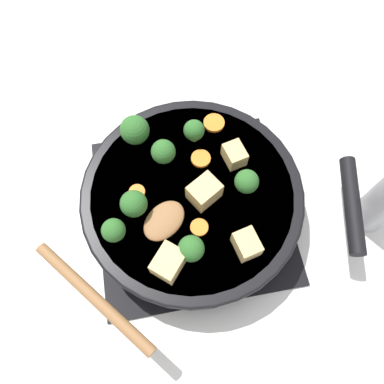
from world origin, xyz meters
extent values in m
plane|color=silver|center=(0.00, 0.00, 0.00)|extent=(2.40, 2.40, 0.00)
cube|color=black|center=(0.00, 0.00, 0.00)|extent=(0.31, 0.31, 0.01)
torus|color=black|center=(0.00, 0.00, 0.02)|extent=(0.24, 0.24, 0.01)
cube|color=black|center=(0.00, 0.00, 0.02)|extent=(0.01, 0.23, 0.01)
cube|color=black|center=(0.00, 0.00, 0.02)|extent=(0.23, 0.01, 0.01)
cylinder|color=black|center=(0.00, 0.00, 0.05)|extent=(0.33, 0.33, 0.05)
cylinder|color=brown|center=(0.00, 0.00, 0.05)|extent=(0.30, 0.30, 0.04)
torus|color=black|center=(0.00, 0.00, 0.07)|extent=(0.34, 0.34, 0.01)
cylinder|color=black|center=(-0.23, 0.06, 0.06)|extent=(0.06, 0.15, 0.02)
ellipsoid|color=olive|center=(0.05, 0.04, 0.08)|extent=(0.08, 0.08, 0.01)
cylinder|color=olive|center=(0.15, 0.13, 0.08)|extent=(0.15, 0.17, 0.02)
cube|color=#DBB770|center=(-0.07, -0.04, 0.09)|extent=(0.04, 0.04, 0.03)
cube|color=#DBB770|center=(-0.02, 0.01, 0.09)|extent=(0.05, 0.05, 0.03)
cube|color=#DBB770|center=(0.05, 0.10, 0.09)|extent=(0.05, 0.06, 0.03)
cube|color=#DBB770|center=(-0.06, 0.10, 0.09)|extent=(0.04, 0.04, 0.03)
cylinder|color=#709956|center=(0.03, -0.06, 0.08)|extent=(0.01, 0.01, 0.01)
sphere|color=#2D6628|center=(0.03, -0.06, 0.10)|extent=(0.04, 0.04, 0.04)
cylinder|color=#709956|center=(-0.02, -0.09, 0.08)|extent=(0.01, 0.01, 0.01)
sphere|color=#2D6628|center=(-0.02, -0.09, 0.10)|extent=(0.03, 0.03, 0.03)
cylinder|color=#709956|center=(0.07, -0.10, 0.08)|extent=(0.01, 0.01, 0.01)
sphere|color=#2D6628|center=(0.07, -0.10, 0.10)|extent=(0.04, 0.04, 0.04)
cylinder|color=#709956|center=(0.02, 0.09, 0.08)|extent=(0.01, 0.01, 0.01)
sphere|color=#2D6628|center=(0.02, 0.09, 0.10)|extent=(0.04, 0.04, 0.04)
cylinder|color=#709956|center=(0.12, 0.05, 0.08)|extent=(0.01, 0.01, 0.01)
sphere|color=#2D6628|center=(0.12, 0.05, 0.10)|extent=(0.03, 0.03, 0.03)
cylinder|color=#709956|center=(-0.08, 0.01, 0.08)|extent=(0.01, 0.01, 0.01)
sphere|color=#2D6628|center=(-0.08, 0.01, 0.10)|extent=(0.04, 0.04, 0.04)
cylinder|color=#709956|center=(0.08, 0.01, 0.08)|extent=(0.01, 0.01, 0.01)
sphere|color=#2D6628|center=(0.08, 0.01, 0.10)|extent=(0.04, 0.04, 0.04)
cylinder|color=orange|center=(0.00, 0.06, 0.08)|extent=(0.03, 0.03, 0.01)
cylinder|color=orange|center=(-0.06, -0.11, 0.08)|extent=(0.03, 0.03, 0.01)
cylinder|color=orange|center=(-0.02, -0.05, 0.08)|extent=(0.03, 0.03, 0.01)
cylinder|color=orange|center=(0.08, -0.01, 0.08)|extent=(0.02, 0.02, 0.01)
camera|label=1|loc=(0.04, 0.22, 0.58)|focal=35.00mm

